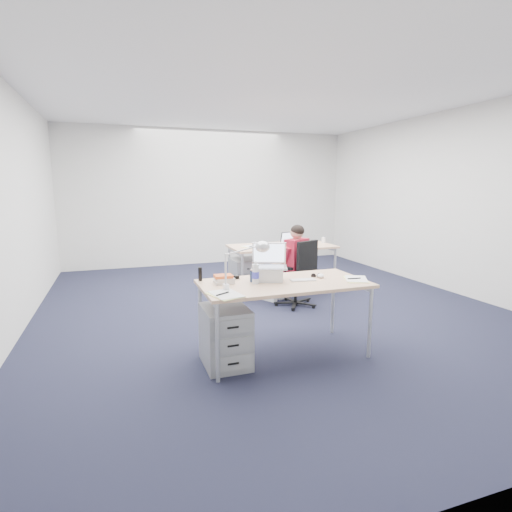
% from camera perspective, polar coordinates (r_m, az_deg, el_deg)
% --- Properties ---
extents(floor, '(7.00, 7.00, 0.00)m').
position_cam_1_polar(floor, '(5.49, 2.11, -7.45)').
color(floor, black).
rests_on(floor, ground).
extents(room, '(6.02, 7.02, 2.80)m').
position_cam_1_polar(room, '(5.23, 2.24, 10.75)').
color(room, silver).
rests_on(room, ground).
extents(desk_near, '(1.60, 0.80, 0.73)m').
position_cam_1_polar(desk_near, '(3.86, 4.01, -4.42)').
color(desk_near, tan).
rests_on(desk_near, ground).
extents(desk_far, '(1.60, 0.80, 0.73)m').
position_cam_1_polar(desk_far, '(6.23, 3.68, 1.10)').
color(desk_far, tan).
rests_on(desk_far, ground).
extents(office_chair, '(0.77, 0.77, 0.93)m').
position_cam_1_polar(office_chair, '(5.55, 5.92, -4.48)').
color(office_chair, black).
rests_on(office_chair, ground).
extents(seated_person, '(0.55, 0.68, 1.12)m').
position_cam_1_polar(seated_person, '(5.59, 4.76, -1.25)').
color(seated_person, '#A9182C').
rests_on(seated_person, ground).
extents(drawer_pedestal_near, '(0.40, 0.50, 0.55)m').
position_cam_1_polar(drawer_pedestal_near, '(3.76, -4.41, -11.35)').
color(drawer_pedestal_near, gray).
rests_on(drawer_pedestal_near, ground).
extents(drawer_pedestal_far, '(0.40, 0.50, 0.55)m').
position_cam_1_polar(drawer_pedestal_far, '(6.11, -1.58, -2.96)').
color(drawer_pedestal_far, gray).
rests_on(drawer_pedestal_far, ground).
extents(silver_laptop, '(0.41, 0.36, 0.36)m').
position_cam_1_polar(silver_laptop, '(3.87, 1.93, -0.94)').
color(silver_laptop, silver).
rests_on(silver_laptop, desk_near).
extents(wireless_keyboard, '(0.26, 0.13, 0.01)m').
position_cam_1_polar(wireless_keyboard, '(3.94, 6.71, -3.40)').
color(wireless_keyboard, white).
rests_on(wireless_keyboard, desk_near).
extents(computer_mouse, '(0.11, 0.13, 0.04)m').
position_cam_1_polar(computer_mouse, '(4.08, 9.22, -2.80)').
color(computer_mouse, white).
rests_on(computer_mouse, desk_near).
extents(headphones, '(0.26, 0.22, 0.04)m').
position_cam_1_polar(headphones, '(3.98, -4.02, -3.02)').
color(headphones, black).
rests_on(headphones, desk_near).
extents(can_koozie, '(0.10, 0.10, 0.13)m').
position_cam_1_polar(can_koozie, '(3.85, -0.32, -2.77)').
color(can_koozie, '#152644').
rests_on(can_koozie, desk_near).
extents(water_bottle, '(0.08, 0.08, 0.21)m').
position_cam_1_polar(water_bottle, '(3.76, -0.07, -2.38)').
color(water_bottle, silver).
rests_on(water_bottle, desk_near).
extents(bear_figurine, '(0.09, 0.08, 0.14)m').
position_cam_1_polar(bear_figurine, '(3.90, 1.00, -2.47)').
color(bear_figurine, '#27721E').
rests_on(bear_figurine, desk_near).
extents(book_stack, '(0.19, 0.15, 0.08)m').
position_cam_1_polar(book_stack, '(3.80, -4.61, -3.32)').
color(book_stack, silver).
rests_on(book_stack, desk_near).
extents(cordless_phone, '(0.04, 0.03, 0.14)m').
position_cam_1_polar(cordless_phone, '(3.91, -7.98, -2.58)').
color(cordless_phone, black).
rests_on(cordless_phone, desk_near).
extents(papers_left, '(0.28, 0.35, 0.01)m').
position_cam_1_polar(papers_left, '(3.40, -4.45, -5.54)').
color(papers_left, '#FDFF93').
rests_on(papers_left, desk_near).
extents(papers_right, '(0.30, 0.35, 0.01)m').
position_cam_1_polar(papers_right, '(4.06, 14.07, -3.24)').
color(papers_right, '#FDFF93').
rests_on(papers_right, desk_near).
extents(sunglasses, '(0.12, 0.08, 0.03)m').
position_cam_1_polar(sunglasses, '(4.10, 8.62, -2.81)').
color(sunglasses, black).
rests_on(sunglasses, desk_near).
extents(desk_lamp, '(0.41, 0.26, 0.44)m').
position_cam_1_polar(desk_lamp, '(3.55, -2.29, -1.24)').
color(desk_lamp, silver).
rests_on(desk_lamp, desk_near).
extents(dark_laptop, '(0.35, 0.35, 0.22)m').
position_cam_1_polar(dark_laptop, '(6.21, 5.27, 2.50)').
color(dark_laptop, black).
rests_on(dark_laptop, desk_far).
extents(far_cup, '(0.07, 0.07, 0.09)m').
position_cam_1_polar(far_cup, '(6.57, 9.63, 2.24)').
color(far_cup, white).
rests_on(far_cup, desk_far).
extents(far_papers, '(0.34, 0.39, 0.01)m').
position_cam_1_polar(far_papers, '(6.02, -0.42, 1.29)').
color(far_papers, white).
rests_on(far_papers, desk_far).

